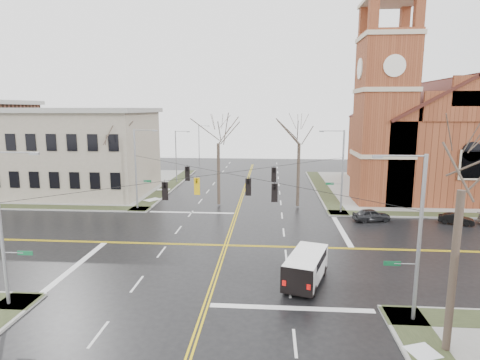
# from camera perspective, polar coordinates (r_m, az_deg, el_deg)

# --- Properties ---
(ground) EXTENTS (120.00, 120.00, 0.00)m
(ground) POSITION_cam_1_polar(r_m,az_deg,el_deg) (34.36, -2.03, -9.26)
(ground) COLOR black
(ground) RESTS_ON ground
(sidewalks) EXTENTS (80.00, 80.00, 0.17)m
(sidewalks) POSITION_cam_1_polar(r_m,az_deg,el_deg) (34.34, -2.03, -9.14)
(sidewalks) COLOR gray
(sidewalks) RESTS_ON ground
(road_markings) EXTENTS (100.00, 100.00, 0.01)m
(road_markings) POSITION_cam_1_polar(r_m,az_deg,el_deg) (34.36, -2.03, -9.25)
(road_markings) COLOR gold
(road_markings) RESTS_ON ground
(church) EXTENTS (24.28, 27.48, 27.50)m
(church) POSITION_cam_1_polar(r_m,az_deg,el_deg) (60.84, 24.83, 6.40)
(church) COLOR brown
(church) RESTS_ON ground
(civic_building_a) EXTENTS (18.00, 14.00, 11.00)m
(civic_building_a) POSITION_cam_1_polar(r_m,az_deg,el_deg) (58.48, -21.73, 3.61)
(civic_building_a) COLOR gray
(civic_building_a) RESTS_ON ground
(signal_pole_ne) EXTENTS (2.75, 0.22, 9.00)m
(signal_pole_ne) POSITION_cam_1_polar(r_m,az_deg,el_deg) (44.84, 14.16, 1.54)
(signal_pole_ne) COLOR gray
(signal_pole_ne) RESTS_ON ground
(signal_pole_nw) EXTENTS (2.75, 0.22, 9.00)m
(signal_pole_nw) POSITION_cam_1_polar(r_m,az_deg,el_deg) (46.66, -14.42, 1.85)
(signal_pole_nw) COLOR gray
(signal_pole_nw) RESTS_ON ground
(signal_pole_se) EXTENTS (2.75, 0.22, 9.00)m
(signal_pole_se) POSITION_cam_1_polar(r_m,az_deg,el_deg) (23.00, 23.79, -7.06)
(signal_pole_se) COLOR gray
(signal_pole_se) RESTS_ON ground
(signal_pole_sw) EXTENTS (2.75, 0.22, 9.00)m
(signal_pole_sw) POSITION_cam_1_polar(r_m,az_deg,el_deg) (26.37, -30.62, -5.49)
(signal_pole_sw) COLOR gray
(signal_pole_sw) RESTS_ON ground
(span_wires) EXTENTS (23.02, 23.02, 0.03)m
(span_wires) POSITION_cam_1_polar(r_m,az_deg,el_deg) (32.83, -2.10, 1.00)
(span_wires) COLOR black
(span_wires) RESTS_ON ground
(traffic_signals) EXTENTS (8.21, 8.26, 1.30)m
(traffic_signals) POSITION_cam_1_polar(r_m,az_deg,el_deg) (32.31, -2.22, -0.50)
(traffic_signals) COLOR black
(traffic_signals) RESTS_ON ground
(streetlight_north_a) EXTENTS (2.30, 0.20, 8.00)m
(streetlight_north_a) POSITION_cam_1_polar(r_m,az_deg,el_deg) (62.28, -8.96, 3.61)
(streetlight_north_a) COLOR gray
(streetlight_north_a) RESTS_ON ground
(streetlight_north_b) EXTENTS (2.30, 0.20, 8.00)m
(streetlight_north_b) POSITION_cam_1_polar(r_m,az_deg,el_deg) (81.77, -5.75, 5.21)
(streetlight_north_b) COLOR gray
(streetlight_north_b) RESTS_ON ground
(cargo_van) EXTENTS (3.48, 5.54, 1.98)m
(cargo_van) POSITION_cam_1_polar(r_m,az_deg,el_deg) (27.53, 9.46, -11.84)
(cargo_van) COLOR white
(cargo_van) RESTS_ON ground
(parked_car_a) EXTENTS (4.01, 2.26, 1.29)m
(parked_car_a) POSITION_cam_1_polar(r_m,az_deg,el_deg) (43.37, 18.19, -4.76)
(parked_car_a) COLOR black
(parked_car_a) RESTS_ON ground
(parked_car_b) EXTENTS (3.43, 2.27, 1.07)m
(parked_car_b) POSITION_cam_1_polar(r_m,az_deg,el_deg) (45.62, 28.37, -4.90)
(parked_car_b) COLOR black
(parked_car_b) RESTS_ON ground
(tree_nw_far) EXTENTS (4.00, 4.00, 10.94)m
(tree_nw_far) POSITION_cam_1_polar(r_m,az_deg,el_deg) (50.23, -17.61, 5.68)
(tree_nw_far) COLOR #332720
(tree_nw_far) RESTS_ON ground
(tree_nw_near) EXTENTS (4.00, 4.00, 10.91)m
(tree_nw_near) POSITION_cam_1_polar(r_m,az_deg,el_deg) (46.82, -3.11, 5.82)
(tree_nw_near) COLOR #332720
(tree_nw_near) RESTS_ON ground
(tree_ne) EXTENTS (4.00, 4.00, 11.03)m
(tree_ne) POSITION_cam_1_polar(r_m,az_deg,el_deg) (46.40, 8.41, 5.79)
(tree_ne) COLOR #332720
(tree_ne) RESTS_ON ground
(tree_se) EXTENTS (4.00, 4.00, 11.56)m
(tree_se) POSITION_cam_1_polar(r_m,az_deg,el_deg) (20.11, 29.09, 0.15)
(tree_se) COLOR #332720
(tree_se) RESTS_ON ground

